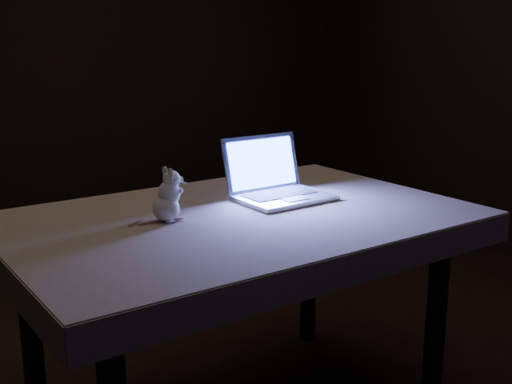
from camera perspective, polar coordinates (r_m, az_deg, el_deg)
name	(u,v)px	position (r m, az deg, el deg)	size (l,w,h in m)	color
floor	(172,365)	(2.66, -7.51, -15.04)	(5.00, 5.00, 0.00)	black
back_wall	(48,33)	(4.78, -18.04, 13.31)	(4.50, 0.04, 2.60)	black
table	(239,321)	(2.15, -1.54, -11.43)	(1.35, 0.87, 0.72)	black
tablecloth	(215,226)	(2.05, -3.64, -3.07)	(1.44, 0.96, 0.09)	beige
laptop	(285,170)	(2.17, 2.58, 1.97)	(0.31, 0.27, 0.21)	silver
plush_mouse	(166,195)	(1.94, -8.05, -0.25)	(0.12, 0.12, 0.16)	white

